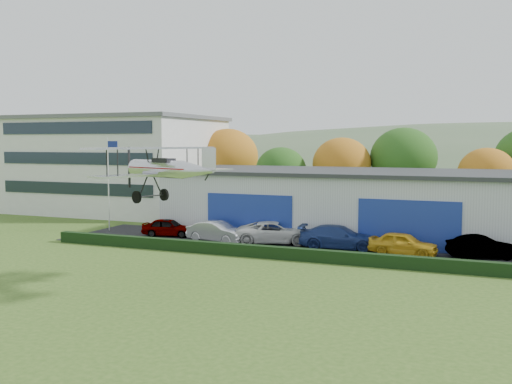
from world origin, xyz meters
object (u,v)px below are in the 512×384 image
at_px(car_2, 275,233).
at_px(car_4, 403,244).
at_px(flagpole, 109,175).
at_px(hangar, 418,205).
at_px(car_5, 483,247).
at_px(car_1, 217,232).
at_px(office_block, 119,164).
at_px(car_3, 339,237).
at_px(car_0, 168,227).
at_px(biplane, 165,167).

height_order(car_2, car_4, car_2).
relative_size(flagpole, car_4, 1.76).
xyz_separation_m(hangar, car_5, (4.88, -6.86, -1.86)).
xyz_separation_m(hangar, car_1, (-13.89, -7.77, -1.82)).
bearing_deg(office_block, car_4, -24.16).
distance_m(car_1, car_3, 9.28).
distance_m(car_2, car_5, 14.48).
xyz_separation_m(car_0, car_3, (14.08, -0.29, 0.11)).
bearing_deg(car_4, flagpole, 92.49).
xyz_separation_m(car_1, car_4, (13.78, 0.04, -0.01)).
bearing_deg(car_3, car_0, 83.52).
bearing_deg(hangar, car_0, -160.16).
relative_size(flagpole, car_3, 1.40).
distance_m(office_block, car_2, 27.47).
height_order(hangar, car_0, hangar).
relative_size(flagpole, car_0, 1.90).
xyz_separation_m(car_3, car_4, (4.53, -0.68, -0.05)).
xyz_separation_m(office_block, flagpole, (8.12, -13.00, -0.43)).
bearing_deg(car_1, car_0, 87.72).
bearing_deg(biplane, office_block, 148.57).
distance_m(office_block, car_4, 36.31).
xyz_separation_m(flagpole, car_5, (29.76, -0.88, -3.99)).
distance_m(car_3, biplane, 16.11).
bearing_deg(office_block, biplane, -51.24).
xyz_separation_m(car_3, car_5, (9.52, 0.19, -0.09)).
bearing_deg(car_0, car_3, -102.14).
distance_m(car_4, car_5, 5.07).
xyz_separation_m(car_0, car_2, (9.12, 0.07, 0.10)).
height_order(car_5, biplane, biplane).
height_order(flagpole, car_5, flagpole).
relative_size(hangar, car_0, 9.65).
relative_size(car_0, biplane, 0.55).
height_order(office_block, car_2, office_block).
xyz_separation_m(car_5, biplane, (-15.35, -14.18, 5.54)).
xyz_separation_m(car_3, biplane, (-5.82, -13.99, 5.45)).
relative_size(flagpole, biplane, 1.04).
relative_size(car_1, car_4, 1.05).
relative_size(office_block, car_0, 4.90).
bearing_deg(office_block, car_3, -26.39).
distance_m(office_block, car_0, 20.33).
distance_m(hangar, car_5, 8.62).
bearing_deg(hangar, office_block, 167.99).
relative_size(car_2, biplane, 0.76).
relative_size(office_block, car_1, 4.31).
xyz_separation_m(flagpole, car_1, (10.99, -1.80, -3.95)).
bearing_deg(car_3, car_1, 89.20).
height_order(office_block, car_5, office_block).
distance_m(flagpole, car_2, 15.80).
bearing_deg(car_0, car_2, -100.50).
xyz_separation_m(flagpole, car_3, (20.24, -1.07, -3.91)).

